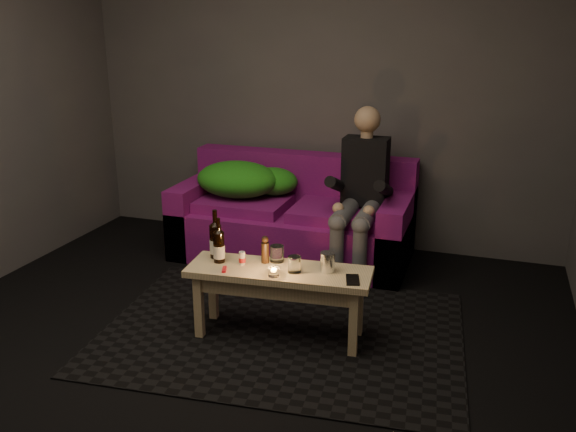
% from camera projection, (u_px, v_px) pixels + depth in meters
% --- Properties ---
extents(floor, '(4.50, 4.50, 0.00)m').
position_uv_depth(floor, '(204.00, 373.00, 3.30)').
color(floor, black).
rests_on(floor, ground).
extents(room, '(4.50, 4.50, 4.50)m').
position_uv_depth(room, '(230.00, 56.00, 3.22)').
color(room, silver).
rests_on(room, ground).
extents(rug, '(2.29, 1.76, 0.01)m').
position_uv_depth(rug, '(282.00, 331.00, 3.74)').
color(rug, black).
rests_on(rug, floor).
extents(sofa, '(1.84, 0.83, 0.79)m').
position_uv_depth(sofa, '(294.00, 221.00, 4.88)').
color(sofa, '#730F72').
rests_on(sofa, floor).
extents(green_blanket, '(0.81, 0.55, 0.28)m').
position_uv_depth(green_blanket, '(244.00, 180.00, 4.90)').
color(green_blanket, '#2F8618').
rests_on(green_blanket, sofa).
extents(person, '(0.33, 0.76, 1.23)m').
position_uv_depth(person, '(361.00, 190.00, 4.46)').
color(person, black).
rests_on(person, sofa).
extents(coffee_table, '(1.11, 0.44, 0.44)m').
position_uv_depth(coffee_table, '(279.00, 281.00, 3.58)').
color(coffee_table, tan).
rests_on(coffee_table, rug).
extents(beer_bottle_a, '(0.08, 0.08, 0.30)m').
position_uv_depth(beer_bottle_a, '(216.00, 240.00, 3.69)').
color(beer_bottle_a, black).
rests_on(beer_bottle_a, coffee_table).
extents(beer_bottle_b, '(0.07, 0.07, 0.28)m').
position_uv_depth(beer_bottle_b, '(219.00, 246.00, 3.63)').
color(beer_bottle_b, black).
rests_on(beer_bottle_b, coffee_table).
extents(salt_shaker, '(0.05, 0.05, 0.08)m').
position_uv_depth(salt_shaker, '(242.00, 258.00, 3.61)').
color(salt_shaker, silver).
rests_on(salt_shaker, coffee_table).
extents(pepper_mill, '(0.05, 0.05, 0.13)m').
position_uv_depth(pepper_mill, '(265.00, 253.00, 3.63)').
color(pepper_mill, black).
rests_on(pepper_mill, coffee_table).
extents(tumbler_back, '(0.11, 0.11, 0.10)m').
position_uv_depth(tumbler_back, '(277.00, 254.00, 3.65)').
color(tumbler_back, white).
rests_on(tumbler_back, coffee_table).
extents(tealight, '(0.07, 0.07, 0.05)m').
position_uv_depth(tealight, '(274.00, 272.00, 3.45)').
color(tealight, white).
rests_on(tealight, coffee_table).
extents(tumbler_front, '(0.09, 0.09, 0.10)m').
position_uv_depth(tumbler_front, '(294.00, 264.00, 3.49)').
color(tumbler_front, white).
rests_on(tumbler_front, coffee_table).
extents(steel_cup, '(0.11, 0.11, 0.12)m').
position_uv_depth(steel_cup, '(327.00, 262.00, 3.50)').
color(steel_cup, silver).
rests_on(steel_cup, coffee_table).
extents(smartphone, '(0.11, 0.16, 0.01)m').
position_uv_depth(smartphone, '(353.00, 280.00, 3.39)').
color(smartphone, black).
rests_on(smartphone, coffee_table).
extents(red_lighter, '(0.05, 0.08, 0.01)m').
position_uv_depth(red_lighter, '(224.00, 269.00, 3.53)').
color(red_lighter, red).
rests_on(red_lighter, coffee_table).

